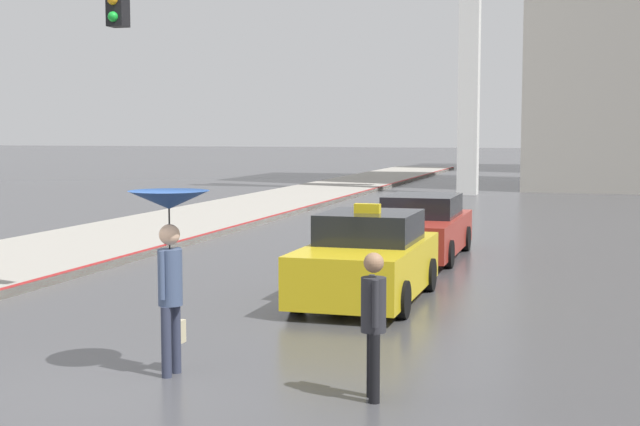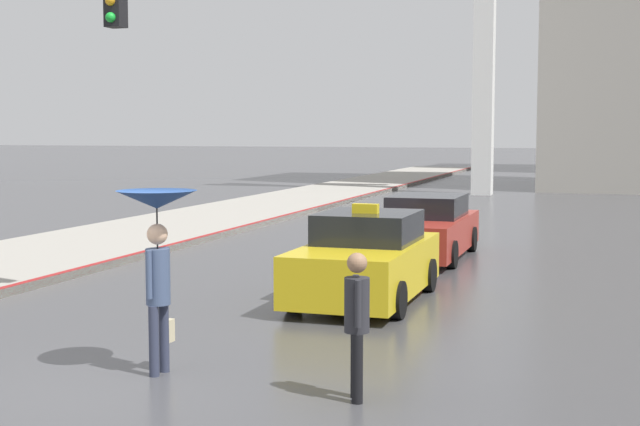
{
  "view_description": "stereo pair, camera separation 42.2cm",
  "coord_description": "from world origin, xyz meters",
  "px_view_note": "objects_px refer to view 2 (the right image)",
  "views": [
    {
      "loc": [
        5.16,
        -8.37,
        2.91
      ],
      "look_at": [
        0.49,
        7.32,
        1.4
      ],
      "focal_mm": 50.0,
      "sensor_mm": 36.0,
      "label": 1
    },
    {
      "loc": [
        5.56,
        -8.24,
        2.91
      ],
      "look_at": [
        0.49,
        7.32,
        1.4
      ],
      "focal_mm": 50.0,
      "sensor_mm": 36.0,
      "label": 2
    }
  ],
  "objects_px": {
    "taxi": "(366,260)",
    "sedan_red": "(426,229)",
    "traffic_light": "(19,70)",
    "pedestrian_with_umbrella": "(157,231)",
    "pedestrian_man": "(357,316)"
  },
  "relations": [
    {
      "from": "taxi",
      "to": "traffic_light",
      "type": "relative_size",
      "value": 0.72
    },
    {
      "from": "pedestrian_with_umbrella",
      "to": "traffic_light",
      "type": "xyz_separation_m",
      "value": [
        -4.28,
        3.26,
        2.18
      ]
    },
    {
      "from": "pedestrian_with_umbrella",
      "to": "pedestrian_man",
      "type": "relative_size",
      "value": 1.37
    },
    {
      "from": "taxi",
      "to": "traffic_light",
      "type": "distance_m",
      "value": 6.61
    },
    {
      "from": "sedan_red",
      "to": "pedestrian_man",
      "type": "relative_size",
      "value": 2.86
    },
    {
      "from": "pedestrian_man",
      "to": "sedan_red",
      "type": "bearing_deg",
      "value": 167.89
    },
    {
      "from": "pedestrian_man",
      "to": "traffic_light",
      "type": "bearing_deg",
      "value": -137.02
    },
    {
      "from": "sedan_red",
      "to": "pedestrian_man",
      "type": "distance_m",
      "value": 11.15
    },
    {
      "from": "taxi",
      "to": "sedan_red",
      "type": "bearing_deg",
      "value": -89.33
    },
    {
      "from": "sedan_red",
      "to": "taxi",
      "type": "bearing_deg",
      "value": 90.67
    },
    {
      "from": "taxi",
      "to": "pedestrian_with_umbrella",
      "type": "bearing_deg",
      "value": 77.67
    },
    {
      "from": "traffic_light",
      "to": "taxi",
      "type": "bearing_deg",
      "value": 20.06
    },
    {
      "from": "pedestrian_with_umbrella",
      "to": "traffic_light",
      "type": "height_order",
      "value": "traffic_light"
    },
    {
      "from": "taxi",
      "to": "traffic_light",
      "type": "bearing_deg",
      "value": 20.06
    },
    {
      "from": "pedestrian_man",
      "to": "traffic_light",
      "type": "xyz_separation_m",
      "value": [
        -6.82,
        3.54,
        2.98
      ]
    }
  ]
}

